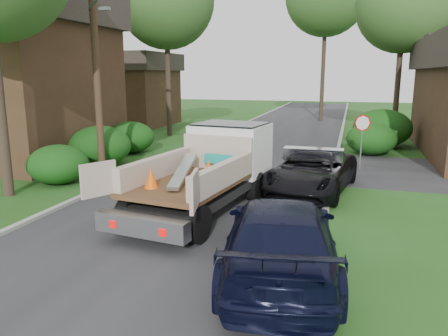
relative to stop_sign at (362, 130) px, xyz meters
name	(u,v)px	position (x,y,z in m)	size (l,w,h in m)	color
ground	(177,222)	(-5.20, -9.00, -1.78)	(120.00, 120.00, 0.00)	#234C15
road	(252,159)	(-5.20, 1.00, -1.77)	(8.00, 90.00, 0.02)	#28282B
curb_left	(177,154)	(-9.30, 1.00, -1.72)	(0.20, 90.00, 0.12)	#9E9E99
curb_right	(335,162)	(-1.10, 1.00, -1.72)	(0.20, 90.00, 0.12)	#9E9E99
stop_sign	(362,130)	(0.00, 0.00, 0.00)	(0.71, 0.32, 2.48)	slate
utility_pole	(95,50)	(-10.68, -4.02, 3.40)	(2.42, 1.25, 10.00)	#382619
house_left_near	(4,73)	(-17.20, -2.00, 2.50)	(9.72, 8.64, 8.40)	#3D2719
house_left_far	(126,88)	(-18.70, 13.00, 1.27)	(7.56, 7.56, 6.00)	#3D2719
hedge_left_a	(58,164)	(-11.40, -6.00, -1.01)	(2.34, 2.34, 1.53)	#0F3D0E
hedge_left_b	(100,146)	(-11.70, -2.50, -0.84)	(2.86, 2.86, 1.87)	#0F3D0E
hedge_left_c	(130,137)	(-12.00, 1.00, -0.93)	(2.60, 2.60, 1.70)	#0F3D0E
hedge_right_a	(371,139)	(0.60, 4.00, -0.93)	(2.60, 2.60, 1.70)	#0F3D0E
hedge_right_b	(382,128)	(1.30, 7.00, -0.67)	(3.38, 3.38, 2.21)	#0F3D0E
tree_left_far	(166,0)	(-12.70, 8.00, 7.20)	(6.40, 6.40, 12.20)	#2D2119
tree_right_far	(404,5)	(2.30, 11.00, 6.70)	(6.00, 6.00, 11.50)	#2D2119
flatbed_truck	(215,163)	(-4.66, -6.95, -0.39)	(3.70, 7.07, 2.56)	black
black_pickup	(312,171)	(-1.76, -4.50, -1.02)	(2.52, 5.47, 1.52)	black
navy_suv	(280,237)	(-1.79, -11.50, -0.95)	(2.32, 5.71, 1.66)	black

